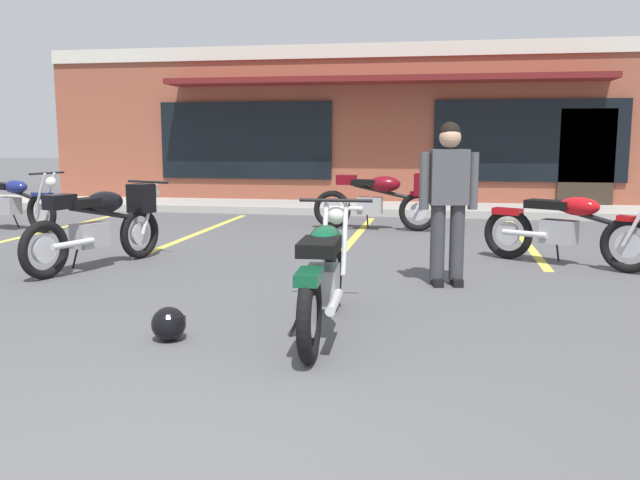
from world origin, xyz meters
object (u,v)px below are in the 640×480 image
object	(u,v)px
motorcycle_foreground_classic	(324,274)
motorcycle_black_cruiser	(568,227)
motorcycle_blue_standard	(102,222)
motorcycle_green_cafe_racer	(12,202)
person_in_black_shirt	(449,194)
helmet_on_pavement	(169,324)
motorcycle_red_sportbike	(382,198)

from	to	relation	value
motorcycle_foreground_classic	motorcycle_black_cruiser	distance (m)	4.03
motorcycle_blue_standard	motorcycle_green_cafe_racer	bearing A→B (deg)	138.46
motorcycle_blue_standard	person_in_black_shirt	size ratio (longest dim) A/B	1.22
motorcycle_black_cruiser	person_in_black_shirt	bearing A→B (deg)	-136.71
person_in_black_shirt	helmet_on_pavement	size ratio (longest dim) A/B	6.44
helmet_on_pavement	motorcycle_foreground_classic	bearing A→B (deg)	21.87
motorcycle_red_sportbike	motorcycle_blue_standard	bearing A→B (deg)	-128.12
motorcycle_red_sportbike	motorcycle_black_cruiser	size ratio (longest dim) A/B	1.11
motorcycle_black_cruiser	motorcycle_blue_standard	world-z (taller)	same
motorcycle_foreground_classic	motorcycle_red_sportbike	xyz separation A→B (m)	(-0.08, 6.01, 0.07)
motorcycle_foreground_classic	motorcycle_blue_standard	bearing A→B (deg)	143.68
motorcycle_green_cafe_racer	person_in_black_shirt	xyz separation A→B (m)	(7.04, -3.01, 0.49)
person_in_black_shirt	helmet_on_pavement	world-z (taller)	person_in_black_shirt
motorcycle_foreground_classic	helmet_on_pavement	distance (m)	1.24
motorcycle_green_cafe_racer	person_in_black_shirt	world-z (taller)	person_in_black_shirt
motorcycle_black_cruiser	person_in_black_shirt	xyz separation A→B (m)	(-1.41, -1.33, 0.49)
motorcycle_blue_standard	helmet_on_pavement	distance (m)	3.33
motorcycle_blue_standard	motorcycle_green_cafe_racer	world-z (taller)	same
motorcycle_black_cruiser	motorcycle_green_cafe_racer	bearing A→B (deg)	168.80
motorcycle_foreground_classic	person_in_black_shirt	size ratio (longest dim) A/B	1.26
motorcycle_black_cruiser	helmet_on_pavement	xyz separation A→B (m)	(-3.48, -3.70, -0.33)
motorcycle_blue_standard	person_in_black_shirt	world-z (taller)	person_in_black_shirt
motorcycle_green_cafe_racer	motorcycle_blue_standard	bearing A→B (deg)	-41.54
motorcycle_red_sportbike	person_in_black_shirt	distance (m)	4.24
helmet_on_pavement	motorcycle_red_sportbike	bearing A→B (deg)	80.95
motorcycle_red_sportbike	motorcycle_blue_standard	size ratio (longest dim) A/B	1.04
motorcycle_foreground_classic	motorcycle_blue_standard	size ratio (longest dim) A/B	1.04
motorcycle_green_cafe_racer	motorcycle_black_cruiser	bearing A→B (deg)	-11.20
motorcycle_red_sportbike	motorcycle_foreground_classic	bearing A→B (deg)	-89.25
person_in_black_shirt	motorcycle_red_sportbike	bearing A→B (deg)	104.25
motorcycle_black_cruiser	person_in_black_shirt	size ratio (longest dim) A/B	1.13
motorcycle_red_sportbike	motorcycle_black_cruiser	xyz separation A→B (m)	(2.45, -2.76, -0.07)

